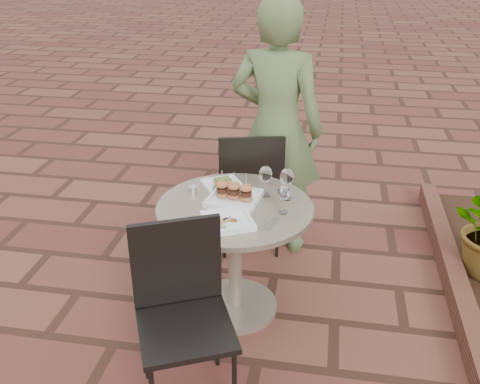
% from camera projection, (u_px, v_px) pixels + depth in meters
% --- Properties ---
extents(ground, '(60.00, 60.00, 0.00)m').
position_uv_depth(ground, '(201.00, 307.00, 3.38)').
color(ground, brown).
rests_on(ground, ground).
extents(cafe_table, '(0.90, 0.90, 0.73)m').
position_uv_depth(cafe_table, '(235.00, 242.00, 3.16)').
color(cafe_table, gray).
rests_on(cafe_table, ground).
extents(chair_far, '(0.52, 0.52, 0.93)m').
position_uv_depth(chair_far, '(251.00, 183.00, 3.74)').
color(chair_far, black).
rests_on(chair_far, ground).
extents(chair_near, '(0.58, 0.58, 0.93)m').
position_uv_depth(chair_near, '(181.00, 300.00, 2.57)').
color(chair_near, black).
rests_on(chair_near, ground).
extents(diner, '(0.73, 0.55, 1.81)m').
position_uv_depth(diner, '(276.00, 129.00, 3.68)').
color(diner, '#566C3B').
rests_on(diner, ground).
extents(plate_salmon, '(0.30, 0.30, 0.06)m').
position_uv_depth(plate_salmon, '(223.00, 185.00, 3.25)').
color(plate_salmon, white).
rests_on(plate_salmon, cafe_table).
extents(plate_sliders, '(0.32, 0.32, 0.18)m').
position_uv_depth(plate_sliders, '(234.00, 195.00, 3.08)').
color(plate_sliders, white).
rests_on(plate_sliders, cafe_table).
extents(plate_tuna, '(0.34, 0.34, 0.03)m').
position_uv_depth(plate_tuna, '(228.00, 221.00, 2.86)').
color(plate_tuna, white).
rests_on(plate_tuna, cafe_table).
extents(wine_glass_right, '(0.07, 0.07, 0.16)m').
position_uv_depth(wine_glass_right, '(284.00, 193.00, 2.93)').
color(wine_glass_right, white).
rests_on(wine_glass_right, cafe_table).
extents(wine_glass_mid, '(0.08, 0.08, 0.18)m').
position_uv_depth(wine_glass_mid, '(266.00, 175.00, 3.11)').
color(wine_glass_mid, white).
rests_on(wine_glass_mid, cafe_table).
extents(wine_glass_far, '(0.08, 0.08, 0.19)m').
position_uv_depth(wine_glass_far, '(287.00, 177.00, 3.07)').
color(wine_glass_far, white).
rests_on(wine_glass_far, cafe_table).
extents(steel_ramekin, '(0.07, 0.07, 0.04)m').
position_uv_depth(steel_ramekin, '(193.00, 190.00, 3.19)').
color(steel_ramekin, silver).
rests_on(steel_ramekin, cafe_table).
extents(cutlery_set, '(0.15, 0.20, 0.00)m').
position_uv_depth(cutlery_set, '(270.00, 224.00, 2.85)').
color(cutlery_set, silver).
rests_on(cutlery_set, cafe_table).
extents(planter_curb, '(0.12, 3.00, 0.15)m').
position_uv_depth(planter_curb, '(459.00, 296.00, 3.36)').
color(planter_curb, brown).
rests_on(planter_curb, ground).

